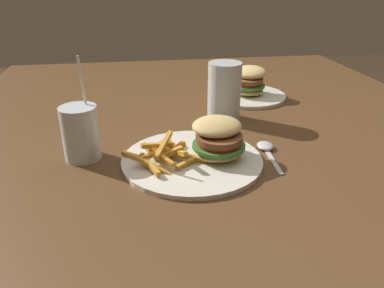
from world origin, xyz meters
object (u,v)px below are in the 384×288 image
object	(u,v)px
beer_glass	(224,93)
meal_plate_far	(248,87)
spoon	(266,148)
meal_plate_near	(202,151)
juice_glass	(81,135)

from	to	relation	value
beer_glass	meal_plate_far	xyz separation A→B (m)	(0.12, 0.18, -0.04)
meal_plate_far	beer_glass	bearing A→B (deg)	-124.35
spoon	meal_plate_far	size ratio (longest dim) A/B	0.61
spoon	beer_glass	bearing A→B (deg)	17.71
meal_plate_near	juice_glass	world-z (taller)	juice_glass
juice_glass	meal_plate_far	world-z (taller)	juice_glass
meal_plate_near	meal_plate_far	distance (m)	0.47
spoon	meal_plate_near	bearing A→B (deg)	105.27
juice_glass	meal_plate_far	size ratio (longest dim) A/B	0.89
juice_glass	meal_plate_far	xyz separation A→B (m)	(0.47, 0.36, -0.02)
meal_plate_far	meal_plate_near	bearing A→B (deg)	-118.49
meal_plate_near	meal_plate_far	size ratio (longest dim) A/B	1.22
beer_glass	meal_plate_near	bearing A→B (deg)	-113.64
beer_glass	spoon	xyz separation A→B (m)	(0.05, -0.21, -0.07)
meal_plate_near	meal_plate_far	world-z (taller)	meal_plate_far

